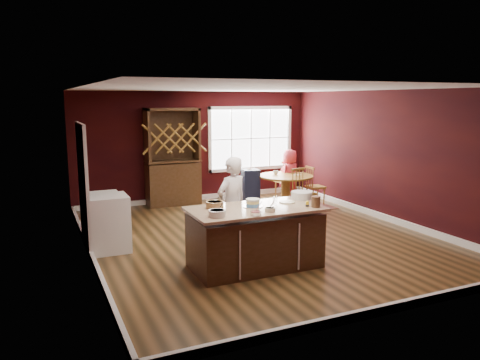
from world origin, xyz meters
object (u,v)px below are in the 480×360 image
at_px(baker, 232,205).
at_px(chair_east, 316,185).
at_px(chair_north, 284,179).
at_px(washer, 108,223).
at_px(dining_table, 286,184).
at_px(chair_south, 303,191).
at_px(kitchen_island, 255,239).
at_px(high_chair, 250,187).
at_px(layer_cake, 253,203).
at_px(toddler, 250,173).
at_px(dryer, 103,217).
at_px(hutch, 173,157).
at_px(seated_woman, 290,176).

relative_size(baker, chair_east, 1.71).
distance_m(chair_north, washer, 5.34).
xyz_separation_m(dining_table, chair_south, (-0.00, -0.79, -0.02)).
bearing_deg(washer, chair_east, 17.09).
relative_size(kitchen_island, dining_table, 1.54).
xyz_separation_m(baker, high_chair, (1.71, 2.89, -0.34)).
height_order(layer_cake, toddler, layer_cake).
xyz_separation_m(dining_table, baker, (-2.47, -2.57, 0.27)).
distance_m(baker, chair_north, 4.46).
xyz_separation_m(baker, chair_south, (2.47, 1.77, -0.29)).
bearing_deg(toddler, kitchen_island, -114.40).
height_order(chair_north, dryer, chair_north).
bearing_deg(chair_south, kitchen_island, -146.67).
relative_size(chair_east, washer, 1.00).
height_order(high_chair, washer, washer).
relative_size(hutch, dryer, 2.67).
distance_m(seated_woman, washer, 5.11).
xyz_separation_m(chair_south, toddler, (-0.75, 1.14, 0.30)).
bearing_deg(baker, dryer, -58.91).
height_order(kitchen_island, chair_north, chair_north).
bearing_deg(dining_table, layer_cake, -126.62).
height_order(kitchen_island, chair_south, chair_south).
xyz_separation_m(dining_table, toddler, (-0.75, 0.35, 0.28)).
bearing_deg(dining_table, hutch, 151.04).
height_order(baker, dryer, baker).
distance_m(chair_south, dryer, 4.32).
xyz_separation_m(hutch, dryer, (-1.97, -2.30, -0.72)).
bearing_deg(chair_north, seated_woman, 77.76).
bearing_deg(layer_cake, kitchen_island, -83.15).
bearing_deg(kitchen_island, high_chair, 65.58).
height_order(baker, chair_south, baker).
height_order(kitchen_island, hutch, hutch).
bearing_deg(chair_east, baker, 129.49).
bearing_deg(toddler, high_chair, -112.38).
height_order(kitchen_island, toddler, toddler).
relative_size(layer_cake, washer, 0.31).
xyz_separation_m(kitchen_island, layer_cake, (-0.01, 0.06, 0.54)).
bearing_deg(hutch, chair_north, -9.95).
xyz_separation_m(kitchen_island, washer, (-1.90, 1.69, 0.03)).
xyz_separation_m(kitchen_island, dining_table, (2.42, 3.33, 0.10)).
relative_size(chair_east, high_chair, 1.01).
xyz_separation_m(layer_cake, seated_woman, (2.78, 3.69, -0.33)).
bearing_deg(kitchen_island, hutch, 89.13).
height_order(chair_east, washer, washer).
distance_m(baker, seated_woman, 4.12).
bearing_deg(washer, seated_woman, 23.81).
distance_m(chair_east, high_chair, 1.60).
relative_size(layer_cake, toddler, 1.13).
bearing_deg(kitchen_island, dryer, 129.20).
bearing_deg(hutch, layer_cake, -90.97).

